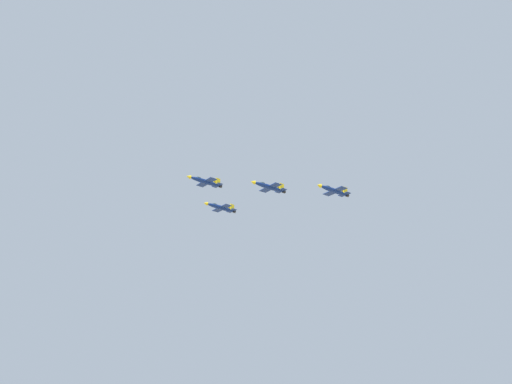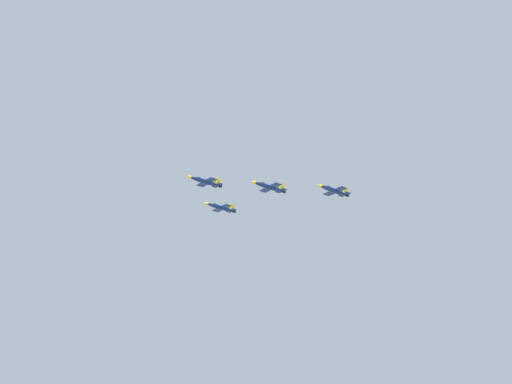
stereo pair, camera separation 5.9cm
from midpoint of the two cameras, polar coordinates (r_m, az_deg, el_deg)
The scene contains 4 objects.
jet_lead at distance 258.59m, azimuth -4.30°, elevation 0.89°, with size 10.13×15.60×3.38m.
jet_left_wingman at distance 256.14m, azimuth 1.08°, elevation 0.44°, with size 10.40×16.05×3.47m.
jet_right_wingman at distance 279.71m, azimuth -3.01°, elevation -1.29°, with size 10.10×15.52×3.37m.
jet_left_outer at distance 256.30m, azimuth 6.50°, elevation 0.14°, with size 10.40×15.93×3.47m.
Camera 1 is at (218.15, -57.10, 3.29)m, focal length 47.80 mm.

